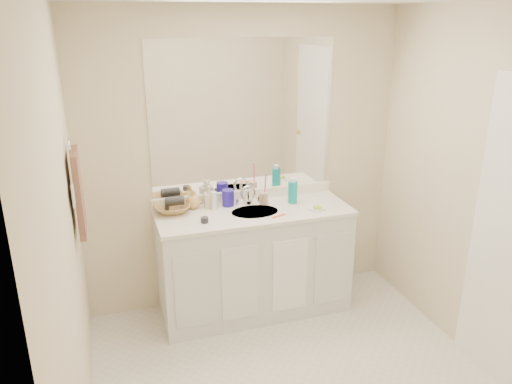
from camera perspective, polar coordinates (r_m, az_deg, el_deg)
name	(u,v)px	position (r m, az deg, el deg)	size (l,w,h in m)	color
wall_back	(244,162)	(4.03, -1.41, 3.49)	(2.60, 0.02, 2.40)	beige
wall_front	(461,364)	(1.91, 22.38, -17.74)	(2.60, 0.02, 2.40)	beige
wall_left	(67,253)	(2.67, -20.79, -6.49)	(0.02, 2.60, 2.40)	beige
wall_right	(493,198)	(3.57, 25.46, -0.59)	(0.02, 2.60, 2.40)	beige
vanity_cabinet	(254,263)	(4.07, -0.22, -8.09)	(1.50, 0.55, 0.85)	silver
countertop	(254,212)	(3.89, -0.22, -2.34)	(1.52, 0.57, 0.03)	white
backsplash	(245,195)	(4.10, -1.32, -0.33)	(1.52, 0.03, 0.08)	white
sink_basin	(255,213)	(3.87, -0.14, -2.40)	(0.37, 0.37, 0.02)	beige
faucet	(248,197)	(4.00, -0.92, -0.59)	(0.02, 0.02, 0.11)	silver
mirror	(244,118)	(3.94, -1.43, 8.50)	(1.48, 0.01, 1.20)	white
blue_mug	(228,198)	(3.97, -3.20, -0.66)	(0.10, 0.10, 0.13)	#26179E
tan_cup	(264,198)	(4.00, 0.90, -0.71)	(0.07, 0.07, 0.10)	#CCAA8F
toothbrush	(265,186)	(3.97, 1.05, 0.68)	(0.01, 0.01, 0.21)	#F23F84
mouthwash_bottle	(293,192)	(4.02, 4.21, -0.03)	(0.08, 0.08, 0.18)	#0D969C
soap_dish	(317,209)	(3.92, 6.98, -1.97)	(0.11, 0.09, 0.01)	white
green_soap	(317,207)	(3.91, 7.00, -1.73)	(0.06, 0.05, 0.02)	#BCE537
orange_comb	(279,216)	(3.78, 2.62, -2.75)	(0.12, 0.03, 0.01)	#FF551A
dark_jar	(205,220)	(3.67, -5.90, -3.20)	(0.06, 0.06, 0.04)	#25262A
extra_white_bottle	(214,201)	(3.90, -4.82, -1.00)	(0.04, 0.04, 0.14)	white
soap_bottle_white	(214,197)	(3.95, -4.84, -0.54)	(0.06, 0.06, 0.17)	silver
soap_bottle_cream	(209,196)	(3.94, -5.35, -0.52)	(0.08, 0.08, 0.17)	beige
soap_bottle_yellow	(193,199)	(3.94, -7.21, -0.84)	(0.11, 0.11, 0.15)	tan
wicker_basket	(172,208)	(3.89, -9.54, -1.83)	(0.27, 0.27, 0.07)	olive
hair_dryer	(175,201)	(3.87, -9.30, -1.01)	(0.07, 0.07, 0.14)	black
towel_ring	(69,147)	(3.28, -20.54, 4.86)	(0.11, 0.11, 0.01)	silver
hand_towel	(79,192)	(3.37, -19.61, -0.04)	(0.04, 0.32, 0.55)	brown
switch_plate	(73,196)	(3.16, -20.15, -0.39)	(0.01, 0.09, 0.13)	white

